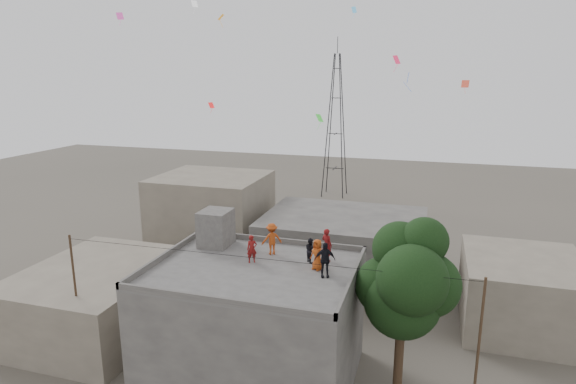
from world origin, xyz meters
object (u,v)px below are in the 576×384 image
at_px(stair_head_box, 216,228).
at_px(transmission_tower, 336,126).
at_px(person_red_adult, 327,245).
at_px(person_dark_adult, 325,260).
at_px(tree, 407,282).

distance_m(stair_head_box, transmission_tower, 37.46).
height_order(transmission_tower, person_red_adult, transmission_tower).
distance_m(stair_head_box, person_dark_adult, 7.23).
bearing_deg(tree, person_dark_adult, -172.21).
xyz_separation_m(tree, person_dark_adult, (-3.79, -0.52, 0.85)).
relative_size(stair_head_box, tree, 0.22).
relative_size(stair_head_box, person_red_adult, 1.17).
bearing_deg(person_red_adult, stair_head_box, 24.56).
bearing_deg(transmission_tower, person_red_adult, -79.20).
relative_size(transmission_tower, person_dark_adult, 11.74).
bearing_deg(person_dark_adult, stair_head_box, 138.79).
bearing_deg(person_red_adult, transmission_tower, -50.24).
distance_m(person_red_adult, person_dark_adult, 2.06).
bearing_deg(transmission_tower, stair_head_box, -88.77).
relative_size(stair_head_box, person_dark_adult, 1.17).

